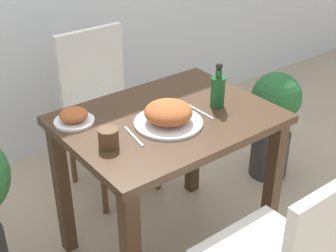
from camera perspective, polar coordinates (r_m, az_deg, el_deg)
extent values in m
plane|color=tan|center=(2.44, 0.00, -14.28)|extent=(16.00, 16.00, 0.00)
cube|color=#3D2819|center=(2.01, 0.00, 0.80)|extent=(0.90, 0.68, 0.04)
cube|color=#3D2819|center=(2.27, 12.59, -7.25)|extent=(0.06, 0.06, 0.70)
cube|color=#3D2819|center=(2.25, -12.73, -7.70)|extent=(0.06, 0.06, 0.70)
cube|color=#3D2819|center=(2.60, 3.07, -1.39)|extent=(0.06, 0.06, 0.70)
cube|color=silver|center=(1.52, 18.81, -13.23)|extent=(0.40, 0.04, 0.44)
cube|color=silver|center=(2.60, -6.83, 0.91)|extent=(0.42, 0.42, 0.04)
cube|color=silver|center=(2.65, -9.32, 7.03)|extent=(0.40, 0.04, 0.44)
cylinder|color=brown|center=(2.52, -7.86, -6.56)|extent=(0.03, 0.03, 0.43)
cylinder|color=brown|center=(2.68, -1.22, -3.85)|extent=(0.03, 0.03, 0.43)
cylinder|color=brown|center=(2.79, -11.64, -3.04)|extent=(0.03, 0.03, 0.43)
cylinder|color=brown|center=(2.93, -5.41, -0.79)|extent=(0.03, 0.03, 0.43)
cylinder|color=white|center=(1.93, 0.05, 0.42)|extent=(0.29, 0.29, 0.01)
ellipsoid|color=#A35128|center=(1.91, 0.05, 1.70)|extent=(0.20, 0.20, 0.09)
cylinder|color=white|center=(1.98, -11.35, 0.56)|extent=(0.17, 0.17, 0.01)
ellipsoid|color=#A35128|center=(1.97, -11.44, 1.36)|extent=(0.12, 0.12, 0.05)
cylinder|color=#4C331E|center=(1.78, -7.27, -1.45)|extent=(0.08, 0.08, 0.08)
cylinder|color=#194C23|center=(2.06, 6.08, 4.14)|extent=(0.06, 0.06, 0.14)
cylinder|color=#194C23|center=(2.03, 6.21, 6.37)|extent=(0.03, 0.03, 0.04)
sphere|color=black|center=(2.02, 6.26, 7.27)|extent=(0.03, 0.03, 0.03)
cube|color=silver|center=(1.85, -4.21, -1.26)|extent=(0.04, 0.17, 0.00)
cube|color=silver|center=(2.03, 3.92, 1.77)|extent=(0.01, 0.17, 0.00)
cylinder|color=#333333|center=(2.91, 12.25, -3.25)|extent=(0.23, 0.23, 0.29)
cylinder|color=brown|center=(2.82, 12.65, 0.00)|extent=(0.04, 0.04, 0.09)
sphere|color=#235B2D|center=(2.73, 13.07, 3.43)|extent=(0.29, 0.29, 0.29)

